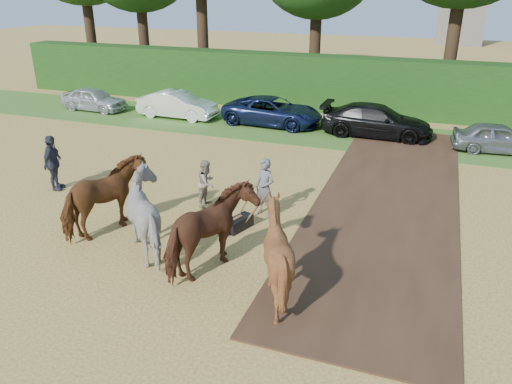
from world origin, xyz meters
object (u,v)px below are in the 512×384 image
object	(u,v)px
spectator_far	(53,163)
parked_cars	(403,125)
plough_team	(185,222)
spectator_near	(207,183)

from	to	relation	value
spectator_far	parked_cars	distance (m)	14.98
plough_team	parked_cars	distance (m)	13.70
spectator_far	parked_cars	size ratio (longest dim) A/B	0.05
spectator_near	parked_cars	size ratio (longest dim) A/B	0.04
spectator_near	spectator_far	xyz separation A→B (m)	(-5.57, -0.62, 0.21)
spectator_far	parked_cars	bearing A→B (deg)	-63.35
spectator_near	plough_team	bearing A→B (deg)	-162.99
spectator_near	plough_team	size ratio (longest dim) A/B	0.20
spectator_far	plough_team	distance (m)	7.08
spectator_far	plough_team	size ratio (longest dim) A/B	0.26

